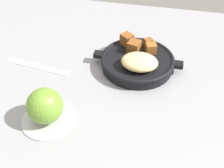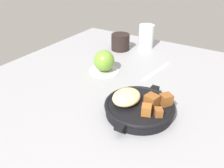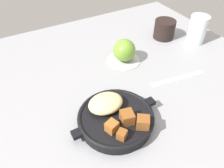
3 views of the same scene
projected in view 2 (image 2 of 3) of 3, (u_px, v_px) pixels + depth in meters
The scene contains 7 objects.
ground_plane at pixel (109, 99), 76.27cm from camera, with size 119.07×100.44×2.40cm, color gray.
cast_iron_skillet at pixel (138, 106), 66.63cm from camera, with size 24.54×20.29×6.51cm.
saucer_plate at pixel (104, 71), 90.73cm from camera, with size 11.92×11.92×0.60cm, color #B7BABF.
red_apple at pixel (104, 61), 88.57cm from camera, with size 8.05×8.05×8.05cm, color olive.
butter_knife at pixel (156, 71), 90.53cm from camera, with size 19.80×1.60×0.36cm, color silver.
coffee_mug_dark at pixel (120, 42), 109.23cm from camera, with size 8.56×8.56×7.54cm, color black.
water_glass_tall at pixel (146, 36), 110.75cm from camera, with size 7.15×7.15×11.08cm, color silver.
Camera 2 is at (-53.48, -34.37, 41.23)cm, focal length 37.16 mm.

